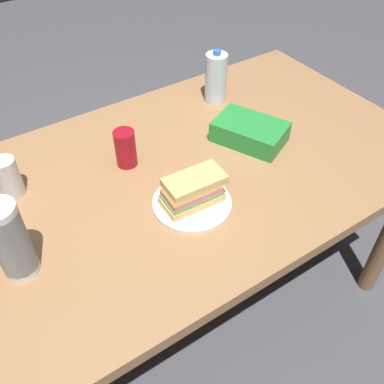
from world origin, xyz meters
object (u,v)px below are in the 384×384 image
Objects in this scene: water_bottle_tall at (216,78)px; chip_bag at (251,132)px; dining_table at (146,205)px; sandwich at (193,190)px; soda_can_red at (125,148)px; plastic_cup_stack at (10,241)px; soda_can_silver at (9,177)px; paper_plate at (192,203)px.

chip_bag is at bearing -101.09° from water_bottle_tall.
sandwich reaches higher than dining_table.
sandwich is 0.27m from soda_can_red.
plastic_cup_stack reaches higher than soda_can_red.
chip_bag is 0.76m from soda_can_silver.
sandwich is at bearing -132.33° from water_bottle_tall.
soda_can_silver reaches higher than paper_plate.
paper_plate is at bearing -5.23° from plastic_cup_stack.
water_bottle_tall is at bearing 6.19° from soda_can_silver.
sandwich is at bearing -4.99° from plastic_cup_stack.
dining_table is 0.22m from sandwich.
water_bottle_tall is (0.46, 0.27, 0.18)m from dining_table.
water_bottle_tall is (0.38, 0.42, 0.04)m from sandwich.
dining_table is 0.56m from water_bottle_tall.
dining_table is 8.22× the size of chip_bag.
chip_bag reaches higher than dining_table.
soda_can_red is at bearing 105.51° from sandwich.
soda_can_red reaches higher than dining_table.
water_bottle_tall is at bearing 23.58° from plastic_cup_stack.
soda_can_silver is at bearing 140.96° from paper_plate.
plastic_cup_stack is (-0.48, 0.04, 0.10)m from paper_plate.
soda_can_red is 1.00× the size of soda_can_silver.
dining_table is at bearing 14.70° from plastic_cup_stack.
dining_table is 9.46× the size of water_bottle_tall.
dining_table is at bearing 117.58° from paper_plate.
water_bottle_tall is 0.90× the size of plastic_cup_stack.
plastic_cup_stack is at bearing 175.01° from sandwich.
paper_plate is (0.08, -0.15, 0.09)m from dining_table.
chip_bag is 1.15× the size of water_bottle_tall.
plastic_cup_stack is at bearing -151.21° from soda_can_red.
water_bottle_tall is (0.45, 0.15, 0.03)m from soda_can_red.
soda_can_silver is (-0.34, 0.07, 0.00)m from soda_can_red.
chip_bag is 0.81m from plastic_cup_stack.
dining_table is 0.42m from chip_bag.
soda_can_silver is at bearing 169.04° from soda_can_red.
soda_can_silver is (-0.74, 0.19, 0.03)m from chip_bag.
water_bottle_tall reaches higher than sandwich.
water_bottle_tall is at bearing 30.41° from dining_table.
sandwich is 0.48m from plastic_cup_stack.
soda_can_red is at bearing 28.79° from plastic_cup_stack.
sandwich is at bearing -38.64° from soda_can_silver.
paper_plate is 1.03× the size of plastic_cup_stack.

